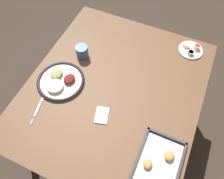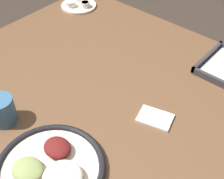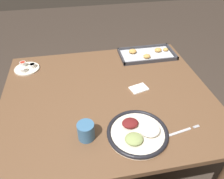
# 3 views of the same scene
# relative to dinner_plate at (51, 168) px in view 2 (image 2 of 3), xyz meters

# --- Properties ---
(dining_table) EXTENTS (1.24, 1.06, 0.76)m
(dining_table) POSITION_rel_dinner_plate_xyz_m (-0.09, 0.33, -0.11)
(dining_table) COLOR brown
(dining_table) RESTS_ON ground_plane
(dinner_plate) EXTENTS (0.30, 0.30, 0.05)m
(dinner_plate) POSITION_rel_dinner_plate_xyz_m (0.00, 0.00, 0.00)
(dinner_plate) COLOR beige
(dinner_plate) RESTS_ON dining_table
(saucer_plate) EXTENTS (0.17, 0.17, 0.04)m
(saucer_plate) POSITION_rel_dinner_plate_xyz_m (-0.60, 0.69, -0.00)
(saucer_plate) COLOR beige
(saucer_plate) RESTS_ON dining_table
(drinking_cup) EXTENTS (0.08, 0.08, 0.09)m
(drinking_cup) POSITION_rel_dinner_plate_xyz_m (-0.25, 0.03, 0.03)
(drinking_cup) COLOR #38668E
(drinking_cup) RESTS_ON dining_table
(napkin) EXTENTS (0.12, 0.10, 0.01)m
(napkin) POSITION_rel_dinner_plate_xyz_m (0.10, 0.34, -0.01)
(napkin) COLOR white
(napkin) RESTS_ON dining_table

